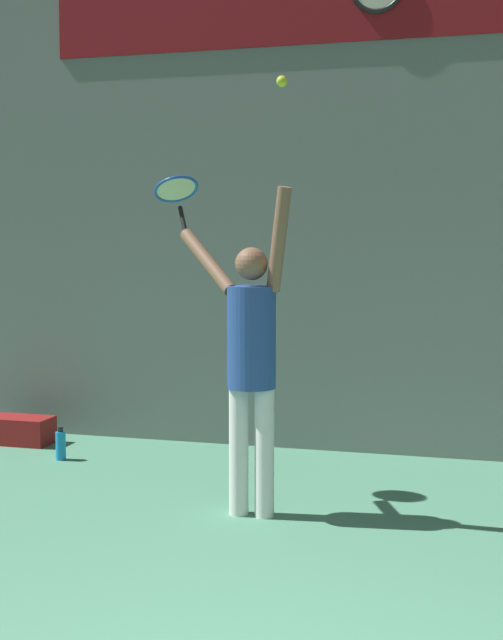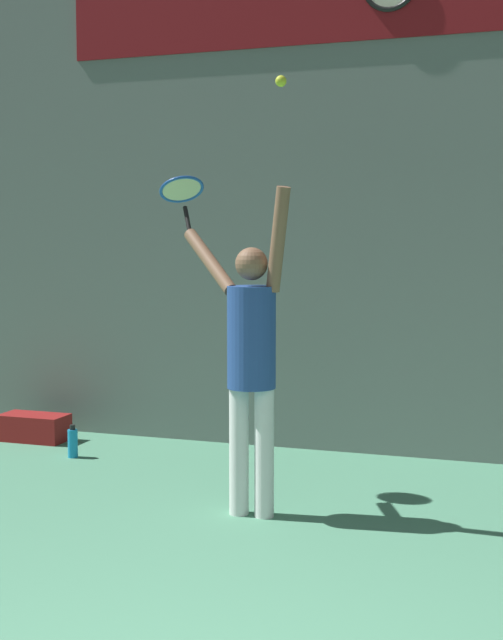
{
  "view_description": "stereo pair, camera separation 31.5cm",
  "coord_description": "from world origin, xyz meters",
  "px_view_note": "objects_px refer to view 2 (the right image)",
  "views": [
    {
      "loc": [
        0.85,
        -2.62,
        1.83
      ],
      "look_at": [
        -0.71,
        2.97,
        1.31
      ],
      "focal_mm": 50.0,
      "sensor_mm": 36.0,
      "label": 1
    },
    {
      "loc": [
        1.15,
        -2.52,
        1.83
      ],
      "look_at": [
        -0.71,
        2.97,
        1.31
      ],
      "focal_mm": 50.0,
      "sensor_mm": 36.0,
      "label": 2
    }
  ],
  "objects_px": {
    "tennis_player": "(251,351)",
    "tennis_racket": "(182,192)",
    "tennis_ball": "(281,81)",
    "water_bottle": "(73,443)",
    "equipment_bag": "(34,427)"
  },
  "relations": [
    {
      "from": "tennis_racket",
      "to": "equipment_bag",
      "type": "xyz_separation_m",
      "value": [
        -1.9,
        0.97,
        -2.06
      ]
    },
    {
      "from": "tennis_racket",
      "to": "tennis_player",
      "type": "bearing_deg",
      "value": -35.52
    },
    {
      "from": "tennis_player",
      "to": "tennis_racket",
      "type": "relative_size",
      "value": 4.98
    },
    {
      "from": "tennis_ball",
      "to": "equipment_bag",
      "type": "height_order",
      "value": "tennis_ball"
    },
    {
      "from": "water_bottle",
      "to": "equipment_bag",
      "type": "height_order",
      "value": "water_bottle"
    },
    {
      "from": "tennis_player",
      "to": "water_bottle",
      "type": "bearing_deg",
      "value": 152.3
    },
    {
      "from": "tennis_racket",
      "to": "water_bottle",
      "type": "distance_m",
      "value": 2.45
    },
    {
      "from": "tennis_player",
      "to": "tennis_racket",
      "type": "xyz_separation_m",
      "value": [
        -0.69,
        0.49,
        1.08
      ]
    },
    {
      "from": "tennis_player",
      "to": "tennis_ball",
      "type": "height_order",
      "value": "tennis_ball"
    },
    {
      "from": "tennis_player",
      "to": "water_bottle",
      "type": "relative_size",
      "value": 7.8
    },
    {
      "from": "equipment_bag",
      "to": "water_bottle",
      "type": "bearing_deg",
      "value": -34.1
    },
    {
      "from": "tennis_ball",
      "to": "equipment_bag",
      "type": "distance_m",
      "value": 4.19
    },
    {
      "from": "tennis_ball",
      "to": "water_bottle",
      "type": "xyz_separation_m",
      "value": [
        -2.16,
        1.09,
        -2.69
      ]
    },
    {
      "from": "equipment_bag",
      "to": "tennis_player",
      "type": "bearing_deg",
      "value": -29.41
    },
    {
      "from": "water_bottle",
      "to": "equipment_bag",
      "type": "relative_size",
      "value": 0.45
    }
  ]
}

